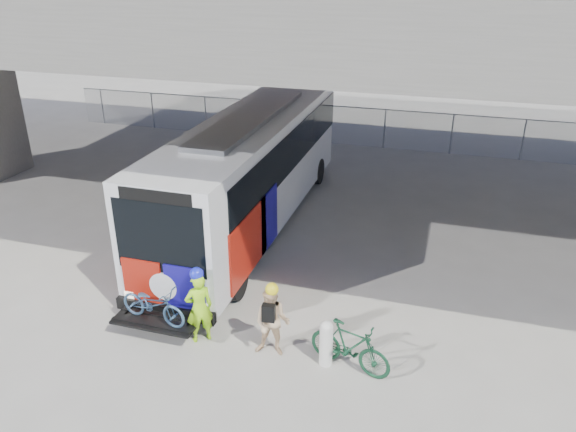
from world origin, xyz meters
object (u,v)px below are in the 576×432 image
at_px(cyclist_hivis, 199,306).
at_px(bike_parked, 350,347).
at_px(bus, 252,163).
at_px(bollard, 326,341).
at_px(cyclist_tan, 272,321).

xyz_separation_m(cyclist_hivis, bike_parked, (3.48, 0.00, -0.35)).
height_order(bus, bollard, bus).
distance_m(bus, cyclist_tan, 7.02).
height_order(bollard, bike_parked, bike_parked).
bearing_deg(cyclist_tan, cyclist_hivis, 174.98).
xyz_separation_m(bus, cyclist_tan, (2.77, -6.33, -1.25)).
bearing_deg(bus, bike_parked, -54.58).
xyz_separation_m(bollard, bike_parked, (0.52, 0.00, -0.03)).
bearing_deg(bollard, bus, 122.18).
height_order(cyclist_hivis, bike_parked, cyclist_hivis).
bearing_deg(cyclist_tan, bollard, -4.70).
distance_m(cyclist_tan, bike_parked, 1.76).
height_order(bus, cyclist_tan, bus).
relative_size(bus, cyclist_tan, 7.13).
distance_m(bus, bike_parked, 7.91).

